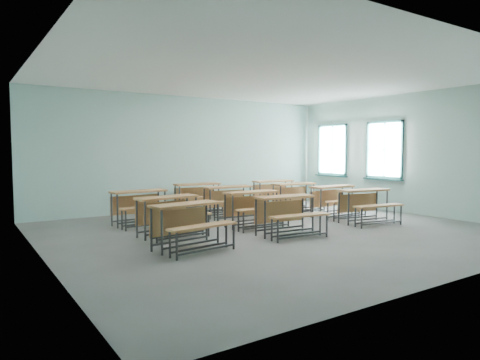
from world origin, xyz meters
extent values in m
cube|color=slate|center=(0.00, 0.00, -0.01)|extent=(9.00, 8.00, 0.02)
cube|color=white|center=(0.00, 0.00, 3.21)|extent=(9.00, 8.00, 0.02)
cube|color=#A7D1C7|center=(0.00, 4.01, 1.60)|extent=(9.00, 0.02, 3.20)
cube|color=#A7D1C7|center=(0.00, -4.01, 1.60)|extent=(9.00, 0.02, 3.20)
cube|color=#A7D1C7|center=(-4.51, 0.00, 1.60)|extent=(0.02, 8.00, 3.20)
cube|color=#A7D1C7|center=(4.51, 0.00, 1.60)|extent=(0.02, 8.00, 3.20)
cube|color=#1A4748|center=(4.47, 2.80, 0.93)|extent=(0.06, 1.20, 0.06)
cube|color=#1A4748|center=(4.47, 2.80, 2.47)|extent=(0.06, 1.20, 0.06)
cube|color=#1A4748|center=(4.47, 2.23, 1.70)|extent=(0.06, 0.06, 1.60)
cube|color=#1A4748|center=(4.47, 3.37, 1.70)|extent=(0.06, 0.06, 1.60)
cube|color=#1A4748|center=(4.47, 2.80, 1.70)|extent=(0.04, 0.04, 1.48)
cube|color=#1A4748|center=(4.47, 2.80, 1.70)|extent=(0.04, 1.08, 0.04)
cube|color=#1A4748|center=(4.43, 2.80, 0.87)|extent=(0.14, 1.28, 0.04)
cube|color=white|center=(4.50, 2.80, 1.70)|extent=(0.01, 1.08, 1.48)
cube|color=#1A4748|center=(4.47, 0.80, 0.93)|extent=(0.06, 1.20, 0.06)
cube|color=#1A4748|center=(4.47, 0.80, 2.47)|extent=(0.06, 1.20, 0.06)
cube|color=#1A4748|center=(4.47, 0.23, 1.70)|extent=(0.06, 0.06, 1.60)
cube|color=#1A4748|center=(4.47, 1.37, 1.70)|extent=(0.06, 0.06, 1.60)
cube|color=#1A4748|center=(4.47, 0.80, 1.70)|extent=(0.04, 0.04, 1.48)
cube|color=#1A4748|center=(4.47, 0.80, 1.70)|extent=(0.04, 1.08, 0.04)
cube|color=#1A4748|center=(4.43, 0.80, 0.87)|extent=(0.14, 1.28, 0.04)
cube|color=white|center=(4.50, 0.80, 1.70)|extent=(0.01, 1.08, 1.48)
cube|color=#9E6739|center=(-2.31, -0.42, 0.76)|extent=(1.29, 0.58, 0.04)
cube|color=#9E6739|center=(-2.34, -0.23, 0.44)|extent=(1.18, 0.18, 0.43)
cylinder|color=#35383A|center=(-2.86, -0.66, 0.37)|extent=(0.04, 0.04, 0.74)
cylinder|color=#35383A|center=(-1.72, -0.50, 0.37)|extent=(0.04, 0.04, 0.74)
cylinder|color=#35383A|center=(-2.90, -0.33, 0.37)|extent=(0.04, 0.04, 0.74)
cylinder|color=#35383A|center=(-1.77, -0.17, 0.37)|extent=(0.04, 0.04, 0.74)
cube|color=#35383A|center=(-2.29, -0.58, 0.10)|extent=(1.14, 0.19, 0.03)
cube|color=#35383A|center=(-2.34, -0.25, 0.10)|extent=(1.14, 0.19, 0.03)
cube|color=#9E6739|center=(-2.24, -0.91, 0.45)|extent=(1.27, 0.43, 0.04)
cylinder|color=#35383A|center=(-2.80, -1.09, 0.22)|extent=(0.04, 0.04, 0.43)
cylinder|color=#35383A|center=(-1.66, -0.93, 0.22)|extent=(0.04, 0.04, 0.43)
cylinder|color=#35383A|center=(-2.83, -0.89, 0.22)|extent=(0.04, 0.04, 0.43)
cylinder|color=#35383A|center=(-1.69, -0.74, 0.22)|extent=(0.04, 0.04, 0.43)
cube|color=#35383A|center=(-2.23, -1.01, 0.08)|extent=(1.14, 0.19, 0.03)
cube|color=#35383A|center=(-2.26, -0.81, 0.08)|extent=(1.14, 0.19, 0.03)
cube|color=#9E6739|center=(-0.13, -0.43, 0.76)|extent=(1.28, 0.51, 0.04)
cube|color=#9E6739|center=(-0.12, -0.24, 0.44)|extent=(1.18, 0.11, 0.43)
cylinder|color=#35383A|center=(-0.72, -0.55, 0.37)|extent=(0.04, 0.04, 0.74)
cylinder|color=#35383A|center=(0.43, -0.64, 0.37)|extent=(0.04, 0.04, 0.74)
cylinder|color=#35383A|center=(-0.69, -0.22, 0.37)|extent=(0.04, 0.04, 0.74)
cylinder|color=#35383A|center=(0.45, -0.31, 0.37)|extent=(0.04, 0.04, 0.74)
cube|color=#35383A|center=(-0.14, -0.60, 0.10)|extent=(1.14, 0.12, 0.03)
cube|color=#35383A|center=(-0.12, -0.27, 0.10)|extent=(1.14, 0.12, 0.03)
cube|color=#9E6739|center=(-0.17, -0.93, 0.45)|extent=(1.26, 0.36, 0.04)
cylinder|color=#35383A|center=(-0.75, -0.98, 0.22)|extent=(0.04, 0.04, 0.43)
cylinder|color=#35383A|center=(0.39, -1.07, 0.22)|extent=(0.04, 0.04, 0.43)
cylinder|color=#35383A|center=(-0.73, -0.79, 0.22)|extent=(0.04, 0.04, 0.43)
cylinder|color=#35383A|center=(0.41, -0.88, 0.22)|extent=(0.04, 0.04, 0.43)
cube|color=#35383A|center=(-0.18, -1.03, 0.08)|extent=(1.14, 0.12, 0.03)
cube|color=#35383A|center=(-0.16, -0.83, 0.08)|extent=(1.14, 0.12, 0.03)
cube|color=#9E6739|center=(2.31, -0.33, 0.76)|extent=(1.29, 0.58, 0.04)
cube|color=#9E6739|center=(2.33, -0.14, 0.44)|extent=(1.18, 0.18, 0.43)
cylinder|color=#35383A|center=(1.72, -0.42, 0.37)|extent=(0.04, 0.04, 0.74)
cylinder|color=#35383A|center=(2.85, -0.57, 0.37)|extent=(0.04, 0.04, 0.74)
cylinder|color=#35383A|center=(1.76, -0.09, 0.37)|extent=(0.04, 0.04, 0.74)
cylinder|color=#35383A|center=(2.90, -0.24, 0.37)|extent=(0.04, 0.04, 0.74)
cube|color=#35383A|center=(2.29, -0.49, 0.10)|extent=(1.14, 0.19, 0.03)
cube|color=#35383A|center=(2.33, -0.16, 0.10)|extent=(1.14, 0.19, 0.03)
cube|color=#9E6739|center=(2.24, -0.82, 0.45)|extent=(1.27, 0.43, 0.04)
cylinder|color=#35383A|center=(1.66, -0.84, 0.22)|extent=(0.04, 0.04, 0.43)
cylinder|color=#35383A|center=(2.79, -1.00, 0.22)|extent=(0.04, 0.04, 0.43)
cylinder|color=#35383A|center=(1.69, -0.65, 0.22)|extent=(0.04, 0.04, 0.43)
cylinder|color=#35383A|center=(2.82, -0.80, 0.22)|extent=(0.04, 0.04, 0.43)
cube|color=#35383A|center=(2.23, -0.92, 0.08)|extent=(1.14, 0.19, 0.03)
cube|color=#35383A|center=(2.25, -0.73, 0.08)|extent=(1.14, 0.19, 0.03)
cube|color=#9E6739|center=(-2.12, 0.78, 0.76)|extent=(1.29, 0.56, 0.04)
cube|color=#9E6739|center=(-2.15, 0.97, 0.44)|extent=(1.18, 0.16, 0.43)
cylinder|color=#35383A|center=(-2.67, 0.55, 0.37)|extent=(0.04, 0.04, 0.74)
cylinder|color=#35383A|center=(-1.54, 0.68, 0.37)|extent=(0.04, 0.04, 0.74)
cylinder|color=#35383A|center=(-2.71, 0.88, 0.37)|extent=(0.04, 0.04, 0.74)
cylinder|color=#35383A|center=(-1.58, 1.01, 0.37)|extent=(0.04, 0.04, 0.74)
cube|color=#35383A|center=(-2.11, 0.61, 0.10)|extent=(1.14, 0.16, 0.03)
cube|color=#35383A|center=(-2.14, 0.95, 0.10)|extent=(1.14, 0.16, 0.03)
cube|color=#9E6739|center=(-2.07, 0.28, 0.45)|extent=(1.27, 0.40, 0.04)
cylinder|color=#35383A|center=(-2.62, 0.12, 0.22)|extent=(0.04, 0.04, 0.43)
cylinder|color=#35383A|center=(-1.49, 0.25, 0.22)|extent=(0.04, 0.04, 0.43)
cylinder|color=#35383A|center=(-2.65, 0.32, 0.22)|extent=(0.04, 0.04, 0.43)
cylinder|color=#35383A|center=(-1.51, 0.45, 0.22)|extent=(0.04, 0.04, 0.43)
cube|color=#35383A|center=(-2.06, 0.19, 0.08)|extent=(1.14, 0.16, 0.03)
cube|color=#35383A|center=(-2.08, 0.38, 0.08)|extent=(1.14, 0.16, 0.03)
cube|color=#9E6739|center=(-0.15, 0.71, 0.76)|extent=(1.26, 0.47, 0.04)
cube|color=#9E6739|center=(-0.14, 0.90, 0.44)|extent=(1.19, 0.07, 0.43)
cylinder|color=#35383A|center=(-0.73, 0.56, 0.37)|extent=(0.04, 0.04, 0.74)
cylinder|color=#35383A|center=(0.41, 0.52, 0.37)|extent=(0.04, 0.04, 0.74)
cylinder|color=#35383A|center=(-0.72, 0.90, 0.37)|extent=(0.04, 0.04, 0.74)
cylinder|color=#35383A|center=(0.43, 0.85, 0.37)|extent=(0.04, 0.04, 0.74)
cube|color=#35383A|center=(-0.16, 0.54, 0.10)|extent=(1.14, 0.08, 0.03)
cube|color=#35383A|center=(-0.14, 0.87, 0.10)|extent=(1.14, 0.08, 0.03)
cube|color=#9E6739|center=(-0.17, 0.21, 0.45)|extent=(1.26, 0.31, 0.04)
cylinder|color=#35383A|center=(-0.75, 0.13, 0.22)|extent=(0.04, 0.04, 0.43)
cylinder|color=#35383A|center=(0.40, 0.09, 0.22)|extent=(0.04, 0.04, 0.43)
cylinder|color=#35383A|center=(-0.74, 0.33, 0.22)|extent=(0.04, 0.04, 0.43)
cylinder|color=#35383A|center=(0.40, 0.28, 0.22)|extent=(0.04, 0.04, 0.43)
cube|color=#35383A|center=(-0.17, 0.11, 0.08)|extent=(1.14, 0.08, 0.03)
cube|color=#35383A|center=(-0.17, 0.31, 0.08)|extent=(1.14, 0.08, 0.03)
cube|color=#9E6739|center=(2.39, 0.75, 0.76)|extent=(1.26, 0.45, 0.04)
cube|color=#9E6739|center=(2.38, 0.94, 0.44)|extent=(1.19, 0.05, 0.43)
cylinder|color=#35383A|center=(1.82, 0.56, 0.37)|extent=(0.04, 0.04, 0.74)
cylinder|color=#35383A|center=(2.97, 0.59, 0.37)|extent=(0.04, 0.04, 0.74)
cylinder|color=#35383A|center=(1.81, 0.90, 0.37)|extent=(0.04, 0.04, 0.74)
cylinder|color=#35383A|center=(2.96, 0.93, 0.37)|extent=(0.04, 0.04, 0.74)
cube|color=#35383A|center=(2.39, 0.58, 0.10)|extent=(1.14, 0.06, 0.03)
cube|color=#35383A|center=(2.39, 0.91, 0.10)|extent=(1.14, 0.06, 0.03)
cube|color=#9E6739|center=(2.40, 0.25, 0.45)|extent=(1.25, 0.29, 0.04)
cylinder|color=#35383A|center=(1.83, 0.13, 0.22)|extent=(0.04, 0.04, 0.43)
cylinder|color=#35383A|center=(2.98, 0.16, 0.22)|extent=(0.04, 0.04, 0.43)
cylinder|color=#35383A|center=(1.83, 0.33, 0.22)|extent=(0.04, 0.04, 0.43)
cylinder|color=#35383A|center=(2.97, 0.36, 0.22)|extent=(0.04, 0.04, 0.43)
cube|color=#35383A|center=(2.41, 0.15, 0.08)|extent=(1.14, 0.06, 0.03)
cube|color=#35383A|center=(2.40, 0.35, 0.08)|extent=(1.14, 0.06, 0.03)
cube|color=#9E6739|center=(-2.15, 2.29, 0.76)|extent=(1.28, 0.51, 0.04)
cube|color=#9E6739|center=(-2.16, 2.49, 0.44)|extent=(1.18, 0.11, 0.43)
cylinder|color=#35383A|center=(-2.71, 2.08, 0.37)|extent=(0.04, 0.04, 0.74)
cylinder|color=#35383A|center=(-1.56, 2.17, 0.37)|extent=(0.04, 0.04, 0.74)
cylinder|color=#35383A|center=(-2.73, 2.42, 0.37)|extent=(0.04, 0.04, 0.74)
cylinder|color=#35383A|center=(-1.59, 2.50, 0.37)|extent=(0.04, 0.04, 0.74)
cube|color=#35383A|center=(-2.14, 2.13, 0.10)|extent=(1.14, 0.12, 0.03)
cube|color=#35383A|center=(-2.16, 2.46, 0.10)|extent=(1.14, 0.12, 0.03)
cube|color=#9E6739|center=(-2.11, 1.80, 0.45)|extent=(1.26, 0.35, 0.04)
cylinder|color=#35383A|center=(-2.67, 1.65, 0.22)|extent=(0.04, 0.04, 0.43)
cylinder|color=#35383A|center=(-1.53, 1.74, 0.22)|extent=(0.04, 0.04, 0.43)
cylinder|color=#35383A|center=(-2.69, 1.85, 0.22)|extent=(0.04, 0.04, 0.43)
cylinder|color=#35383A|center=(-1.55, 1.94, 0.22)|extent=(0.04, 0.04, 0.43)
cube|color=#35383A|center=(-2.10, 1.70, 0.08)|extent=(1.14, 0.12, 0.03)
cube|color=#35383A|center=(-2.12, 1.89, 0.08)|extent=(1.14, 0.12, 0.03)
cube|color=#9E6739|center=(0.13, 2.15, 0.76)|extent=(1.27, 0.49, 0.04)
cube|color=#9E6739|center=(0.14, 2.34, 0.44)|extent=(1.19, 0.09, 0.43)
cylinder|color=#35383A|center=(-0.45, 2.02, 0.37)|extent=(0.04, 0.04, 0.74)
cylinder|color=#35383A|center=(0.69, 1.95, 0.37)|extent=(0.04, 0.04, 0.74)
cylinder|color=#35383A|center=(-0.43, 2.35, 0.37)|extent=(0.04, 0.04, 0.74)
cylinder|color=#35383A|center=(0.71, 2.29, 0.37)|extent=(0.04, 0.04, 0.74)
cube|color=#35383A|center=(0.12, 1.99, 0.10)|extent=(1.14, 0.10, 0.03)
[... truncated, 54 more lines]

